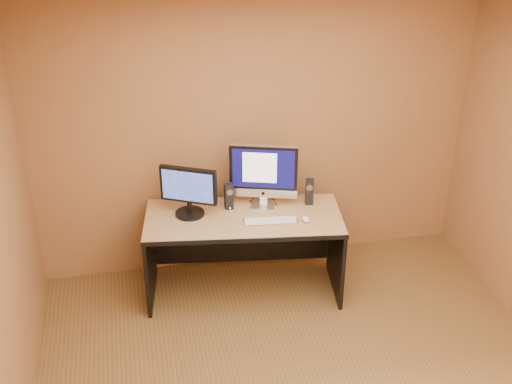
% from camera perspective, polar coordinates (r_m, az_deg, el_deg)
% --- Properties ---
extents(walls, '(4.00, 4.00, 2.60)m').
position_cam_1_polar(walls, '(4.07, 5.79, -5.52)').
color(walls, '#955E3C').
rests_on(walls, ground).
extents(ceiling, '(4.00, 4.00, 0.00)m').
position_cam_1_polar(ceiling, '(3.53, 6.81, 12.41)').
color(ceiling, white).
rests_on(ceiling, walls).
extents(desk, '(1.77, 0.96, 0.78)m').
position_cam_1_polar(desk, '(5.70, -1.09, -5.61)').
color(desk, '#A98354').
rests_on(desk, ground).
extents(imac, '(0.64, 0.39, 0.58)m').
position_cam_1_polar(imac, '(5.53, 0.64, 1.40)').
color(imac, silver).
rests_on(imac, desk).
extents(second_monitor, '(0.56, 0.45, 0.44)m').
position_cam_1_polar(second_monitor, '(5.45, -6.00, 0.02)').
color(second_monitor, black).
rests_on(second_monitor, desk).
extents(speaker_left, '(0.08, 0.08, 0.23)m').
position_cam_1_polar(speaker_left, '(5.58, -2.43, -0.38)').
color(speaker_left, black).
rests_on(speaker_left, desk).
extents(speaker_right, '(0.09, 0.09, 0.23)m').
position_cam_1_polar(speaker_right, '(5.67, 4.77, 0.03)').
color(speaker_right, black).
rests_on(speaker_right, desk).
extents(keyboard, '(0.46, 0.18, 0.02)m').
position_cam_1_polar(keyboard, '(5.41, 1.29, -2.59)').
color(keyboard, '#B6B6BA').
rests_on(keyboard, desk).
extents(mouse, '(0.07, 0.11, 0.04)m').
position_cam_1_polar(mouse, '(5.44, 4.43, -2.38)').
color(mouse, white).
rests_on(mouse, desk).
extents(cable_a, '(0.03, 0.23, 0.01)m').
position_cam_1_polar(cable_a, '(5.76, 1.52, -0.66)').
color(cable_a, black).
rests_on(cable_a, desk).
extents(cable_b, '(0.11, 0.17, 0.01)m').
position_cam_1_polar(cable_b, '(5.78, -0.20, -0.51)').
color(cable_b, black).
rests_on(cable_b, desk).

